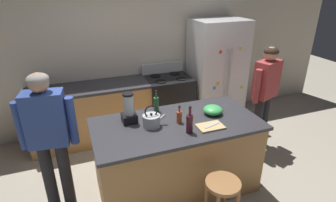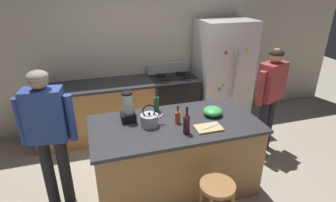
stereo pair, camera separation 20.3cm
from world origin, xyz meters
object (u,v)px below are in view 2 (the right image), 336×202
Objects in this scene: cutting_board at (208,128)px; chef_knife at (210,127)px; blender_appliance at (128,109)px; bottle_olive_oil at (156,103)px; bar_stool at (217,195)px; refrigerator at (222,74)px; mixing_bowl at (213,111)px; stove_range at (173,102)px; bottle_wine at (187,124)px; person_by_sink_right at (270,92)px; tea_kettle at (149,120)px; kitchen_island at (175,156)px; bottle_cooking_sauce at (178,117)px; person_by_island_left at (48,129)px.

chef_knife is at bearing 0.00° from cutting_board.
bottle_olive_oil is (0.39, 0.17, -0.05)m from blender_appliance.
chef_knife is at bearing 75.40° from bar_stool.
bar_stool is at bearing -117.52° from refrigerator.
blender_appliance is at bearing 171.09° from mixing_bowl.
cutting_board is at bearing 163.27° from chef_knife.
stove_range is 1.92m from bottle_wine.
mixing_bowl is (1.02, -0.16, -0.10)m from blender_appliance.
stove_range is 1.40m from bottle_olive_oil.
bottle_olive_oil reaches higher than stove_range.
person_by_sink_right is 1.90m from bar_stool.
refrigerator is at bearing 41.39° from tea_kettle.
kitchen_island is at bearing 104.11° from bar_stool.
refrigerator is at bearing 101.13° from person_by_sink_right.
bottle_cooking_sauce is at bearing -131.83° from refrigerator.
person_by_island_left is at bearing -143.11° from stove_range.
refrigerator is at bearing 52.78° from bottle_wine.
person_by_sink_right reaches higher than chef_knife.
tea_kettle is 0.92× the size of cutting_board.
chef_knife is (0.85, -0.45, -0.13)m from blender_appliance.
person_by_island_left is 1.09m from tea_kettle.
person_by_island_left reaches higher than stove_range.
person_by_island_left is 1.29m from bottle_olive_oil.
cutting_board is at bearing -28.37° from blender_appliance.
bar_stool is 1.70× the size of blender_appliance.
refrigerator is at bearing -1.53° from stove_range.
bottle_wine is 1.15× the size of tea_kettle.
cutting_board is 1.36× the size of chef_knife.
stove_range is 5.20× the size of bottle_cooking_sauce.
bar_stool is at bearing -75.89° from kitchen_island.
bottle_cooking_sauce is (-1.35, -1.51, 0.09)m from refrigerator.
chef_knife is at bearing -120.43° from mixing_bowl.
person_by_sink_right is (1.59, 0.42, 0.51)m from kitchen_island.
person_by_island_left is 4.60× the size of blender_appliance.
stove_range reaches higher than chef_knife.
stove_range is at bearing 85.28° from cutting_board.
kitchen_island is 1.72m from person_by_sink_right.
mixing_bowl is (1.89, -0.09, -0.02)m from person_by_island_left.
bottle_cooking_sauce is at bearing 126.80° from chef_knife.
bottle_wine reaches higher than tea_kettle.
person_by_island_left is at bearing 174.37° from kitchen_island.
bottle_olive_oil is (-1.72, -0.04, 0.06)m from person_by_sink_right.
bar_stool is (0.19, -0.77, 0.01)m from kitchen_island.
bar_stool is at bearing -121.33° from chef_knife.
bottle_olive_oil reaches higher than kitchen_island.
bottle_wine is 1.31× the size of mixing_bowl.
refrigerator is at bearing 47.48° from kitchen_island.
kitchen_island is 1.50m from person_by_island_left.
chef_knife is (0.29, 0.02, -0.09)m from bottle_wine.
refrigerator is 2.04m from cutting_board.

